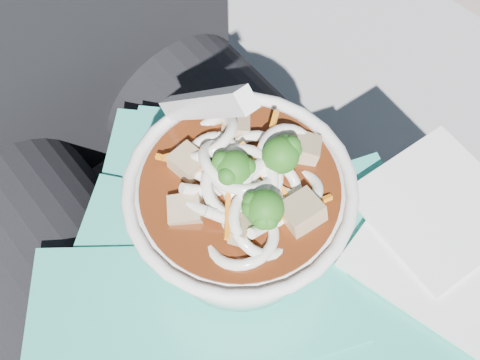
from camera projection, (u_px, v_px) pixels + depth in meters
stone_ledge at (171, 309)px, 0.91m from camera, size 1.06×0.63×0.47m
lap at (239, 325)px, 0.58m from camera, size 0.35×0.48×0.16m
person_body at (174, 239)px, 0.59m from camera, size 0.34×0.94×1.02m
plastic_bag at (232, 286)px, 0.50m from camera, size 0.36×0.39×0.01m
napkins at (444, 233)px, 0.51m from camera, size 0.15×0.16×0.01m
udon_bowl at (241, 208)px, 0.46m from camera, size 0.19×0.19×0.20m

